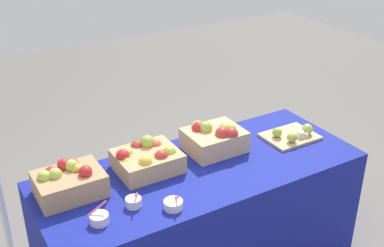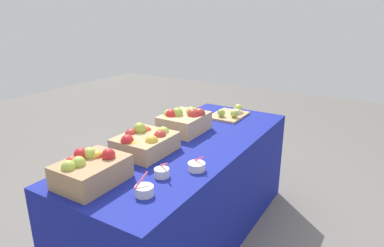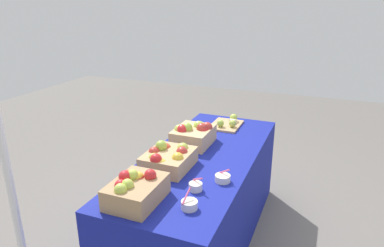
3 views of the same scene
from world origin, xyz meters
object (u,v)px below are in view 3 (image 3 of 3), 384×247
object	(u,v)px
apple_crate_middle	(168,158)
cutting_board_front	(227,124)
sample_bowl_mid	(189,205)
tent_pole	(4,151)
apple_crate_right	(193,134)
sample_bowl_far	(223,178)
apple_crate_left	(135,189)
sample_bowl_near	(196,186)

from	to	relation	value
apple_crate_middle	cutting_board_front	size ratio (longest dim) A/B	1.06
apple_crate_middle	sample_bowl_mid	xyz separation A→B (m)	(-0.41, -0.32, -0.04)
tent_pole	apple_crate_right	bearing A→B (deg)	-27.27
sample_bowl_mid	cutting_board_front	bearing A→B (deg)	7.88
sample_bowl_far	tent_pole	xyz separation A→B (m)	(-0.69, 1.01, 0.30)
apple_crate_left	apple_crate_middle	bearing A→B (deg)	1.69
apple_crate_left	sample_bowl_far	world-z (taller)	apple_crate_left
sample_bowl_near	sample_bowl_mid	distance (m)	0.20
sample_bowl_near	tent_pole	size ratio (longest dim) A/B	0.04
apple_crate_middle	sample_bowl_far	world-z (taller)	apple_crate_middle
apple_crate_left	cutting_board_front	xyz separation A→B (m)	(1.41, -0.12, -0.05)
sample_bowl_near	sample_bowl_mid	bearing A→B (deg)	-168.49
cutting_board_front	sample_bowl_far	xyz separation A→B (m)	(-1.01, -0.27, -0.00)
apple_crate_right	tent_pole	distance (m)	1.36
tent_pole	cutting_board_front	bearing A→B (deg)	-23.73
sample_bowl_mid	tent_pole	size ratio (longest dim) A/B	0.05
sample_bowl_mid	tent_pole	bearing A→B (deg)	109.24
sample_bowl_far	apple_crate_middle	bearing A→B (deg)	83.41
apple_crate_right	apple_crate_left	bearing A→B (deg)	-179.37
sample_bowl_near	apple_crate_left	bearing A→B (deg)	131.54
apple_crate_left	tent_pole	bearing A→B (deg)	114.47
sample_bowl_near	sample_bowl_mid	xyz separation A→B (m)	(-0.20, -0.04, 0.00)
cutting_board_front	tent_pole	bearing A→B (deg)	156.27
apple_crate_right	sample_bowl_mid	world-z (taller)	apple_crate_right
sample_bowl_far	sample_bowl_near	bearing A→B (deg)	144.12
apple_crate_middle	sample_bowl_mid	size ratio (longest dim) A/B	3.34
apple_crate_middle	sample_bowl_far	distance (m)	0.41
apple_crate_middle	tent_pole	distance (m)	0.99
cutting_board_front	tent_pole	world-z (taller)	tent_pole
apple_crate_left	sample_bowl_mid	xyz separation A→B (m)	(0.04, -0.31, -0.05)
apple_crate_right	sample_bowl_far	world-z (taller)	apple_crate_right
apple_crate_right	sample_bowl_mid	bearing A→B (deg)	-159.63
apple_crate_middle	sample_bowl_near	distance (m)	0.36
sample_bowl_mid	tent_pole	world-z (taller)	tent_pole
sample_bowl_far	tent_pole	bearing A→B (deg)	124.17
sample_bowl_mid	sample_bowl_far	distance (m)	0.37
sample_bowl_near	cutting_board_front	bearing A→B (deg)	7.26
apple_crate_left	sample_bowl_mid	distance (m)	0.32
apple_crate_right	tent_pole	xyz separation A→B (m)	(-1.19, 0.61, 0.24)
apple_crate_middle	tent_pole	bearing A→B (deg)	140.27
apple_crate_left	tent_pole	distance (m)	0.73
apple_crate_left	apple_crate_middle	xyz separation A→B (m)	(0.45, 0.01, -0.01)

